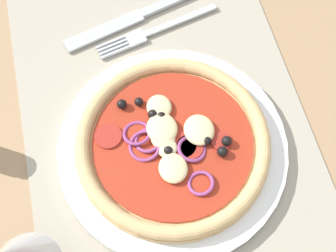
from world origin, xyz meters
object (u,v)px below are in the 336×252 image
at_px(plate, 171,149).
at_px(fork, 151,32).
at_px(knife, 130,19).
at_px(pizza, 171,143).

distance_m(plate, fork, 0.18).
height_order(plate, fork, plate).
xyz_separation_m(plate, fork, (0.18, -0.01, -0.00)).
height_order(plate, knife, plate).
bearing_deg(pizza, plate, 179.10).
bearing_deg(fork, knife, -60.83).
height_order(pizza, fork, pizza).
bearing_deg(knife, plate, 77.97).
bearing_deg(pizza, knife, 2.83).
distance_m(fork, knife, 0.04).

